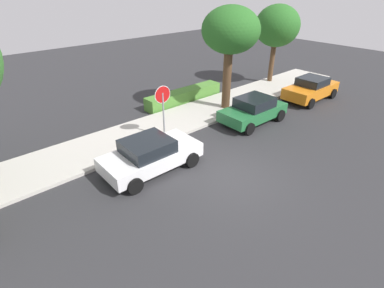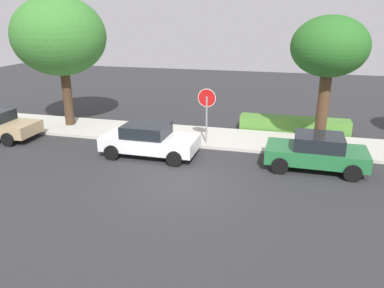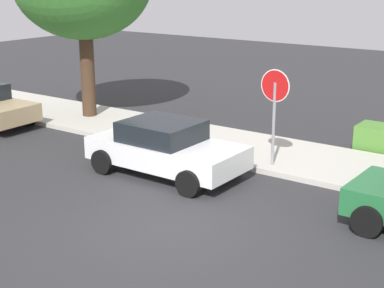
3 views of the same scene
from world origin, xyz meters
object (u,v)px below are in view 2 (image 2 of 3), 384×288
at_px(stop_sign, 207,107).
at_px(parked_car_white, 149,140).
at_px(street_tree_far, 329,49).
at_px(parked_car_green, 316,152).
at_px(street_tree_near_corner, 59,37).

distance_m(stop_sign, parked_car_white, 3.03).
bearing_deg(stop_sign, street_tree_far, 5.71).
bearing_deg(parked_car_green, parked_car_white, -178.26).
bearing_deg(street_tree_far, parked_car_white, -161.47).
bearing_deg(street_tree_far, street_tree_near_corner, 176.26).
distance_m(street_tree_near_corner, street_tree_far, 13.09).
distance_m(parked_car_green, street_tree_far, 4.33).
relative_size(parked_car_white, parked_car_green, 1.05).
distance_m(stop_sign, street_tree_far, 5.66).
height_order(parked_car_green, street_tree_far, street_tree_far).
xyz_separation_m(stop_sign, street_tree_near_corner, (-8.06, 1.35, 2.88)).
relative_size(parked_car_green, street_tree_far, 0.66).
height_order(stop_sign, street_tree_far, street_tree_far).
bearing_deg(street_tree_near_corner, stop_sign, -9.53).
bearing_deg(parked_car_white, parked_car_green, 1.74).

